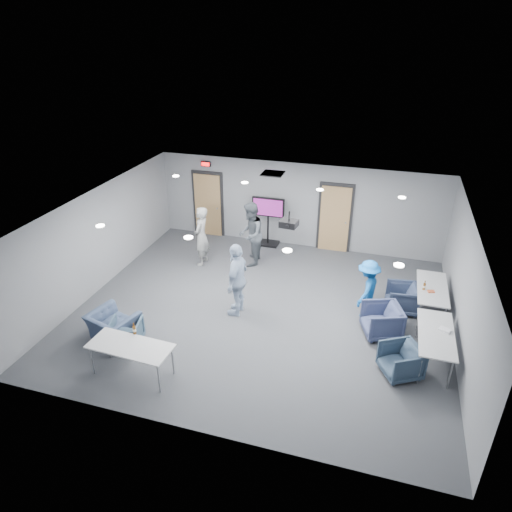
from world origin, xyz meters
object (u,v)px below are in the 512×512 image
(bottle_front, at_px, (134,330))
(tv_stand, at_px, (268,218))
(chair_right_b, at_px, (382,321))
(table_right_a, at_px, (432,289))
(chair_right_c, at_px, (401,361))
(person_c, at_px, (237,279))
(chair_front_a, at_px, (126,333))
(chair_front_b, at_px, (114,326))
(chair_right_a, at_px, (402,298))
(person_b, at_px, (250,234))
(person_d, at_px, (367,289))
(table_right_b, at_px, (436,335))
(table_front_left, at_px, (130,347))
(person_a, at_px, (201,236))
(projector, at_px, (289,223))
(bottle_right, at_px, (424,286))

(bottle_front, distance_m, tv_stand, 6.47)
(chair_right_b, xyz_separation_m, bottle_front, (-4.88, -2.47, 0.45))
(table_right_a, bearing_deg, chair_right_c, 165.56)
(person_c, height_order, tv_stand, person_c)
(chair_front_a, bearing_deg, chair_front_b, -31.37)
(chair_right_a, distance_m, table_right_a, 0.73)
(person_b, xyz_separation_m, bottle_front, (-0.96, -4.94, -0.13))
(bottle_front, bearing_deg, person_d, 35.55)
(table_right_b, distance_m, table_front_left, 6.26)
(chair_right_a, distance_m, chair_right_b, 1.25)
(person_b, xyz_separation_m, table_right_b, (5.02, -3.12, -0.27))
(chair_right_a, bearing_deg, table_right_b, 12.39)
(chair_right_b, bearing_deg, table_right_a, 118.82)
(person_b, height_order, table_front_left, person_b)
(person_a, distance_m, projector, 3.80)
(person_a, bearing_deg, bottle_right, 79.85)
(chair_right_a, bearing_deg, chair_front_b, -71.14)
(person_a, xyz_separation_m, chair_right_a, (5.74, -0.89, -0.54))
(chair_right_c, relative_size, bottle_right, 3.07)
(bottle_front, bearing_deg, bottle_right, 31.68)
(table_right_b, relative_size, projector, 4.10)
(table_right_a, bearing_deg, person_a, 82.80)
(person_b, distance_m, chair_front_b, 4.80)
(person_c, relative_size, chair_front_a, 2.75)
(chair_right_c, xyz_separation_m, chair_front_b, (-6.25, -0.62, -0.01))
(bottle_front, relative_size, tv_stand, 0.17)
(person_d, relative_size, bottle_front, 5.61)
(bottle_front, xyz_separation_m, bottle_right, (5.76, 3.56, -0.01))
(chair_right_a, relative_size, table_front_left, 0.45)
(tv_stand, bearing_deg, bottle_front, -99.77)
(bottle_front, relative_size, projector, 0.63)
(chair_right_a, bearing_deg, person_b, -113.86)
(person_c, xyz_separation_m, chair_front_a, (-1.97, -1.93, -0.63))
(bottle_right, bearing_deg, person_a, 171.07)
(table_right_a, bearing_deg, chair_right_b, 138.73)
(person_b, relative_size, chair_front_b, 1.89)
(chair_right_b, relative_size, table_right_b, 0.48)
(person_b, bearing_deg, table_right_a, 68.61)
(person_d, relative_size, chair_right_c, 1.98)
(chair_right_c, distance_m, table_front_left, 5.46)
(person_b, distance_m, tv_stand, 1.44)
(chair_front_a, bearing_deg, table_right_b, 177.99)
(chair_front_b, xyz_separation_m, table_right_b, (6.90, 1.25, 0.35))
(person_d, bearing_deg, person_a, -90.16)
(person_d, xyz_separation_m, tv_stand, (-3.36, 3.19, 0.16))
(chair_front_a, xyz_separation_m, table_front_left, (0.65, -0.82, 0.37))
(person_c, xyz_separation_m, bottle_front, (-1.42, -2.38, -0.11))
(table_right_a, bearing_deg, person_d, 109.38)
(chair_right_a, xyz_separation_m, chair_right_b, (-0.45, -1.17, 0.02))
(chair_right_c, distance_m, chair_front_b, 6.28)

